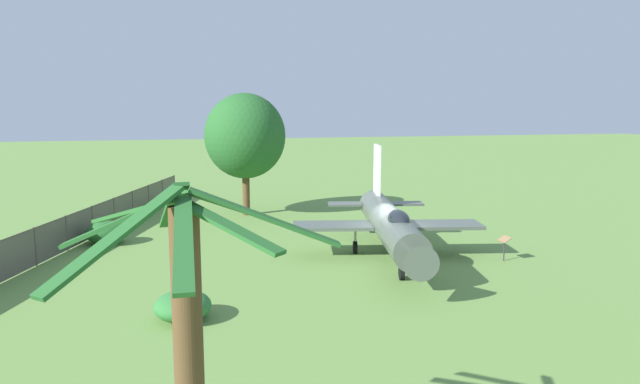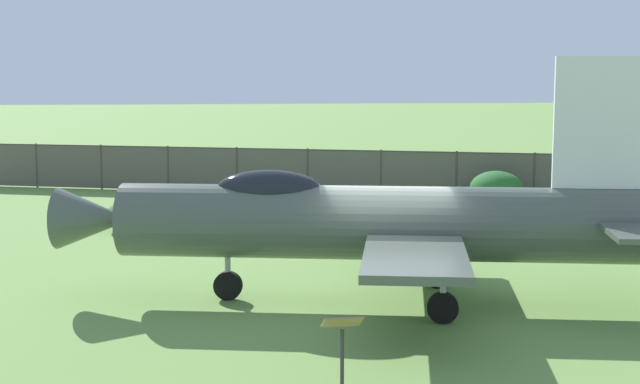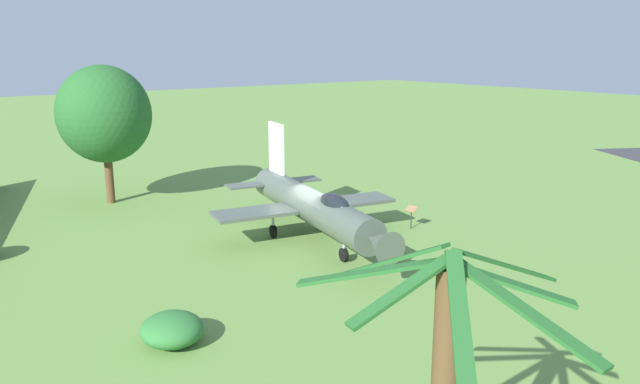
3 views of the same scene
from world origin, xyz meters
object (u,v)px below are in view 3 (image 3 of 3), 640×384
Objects in this scene: info_plaque at (411,212)px; shrub_near_fence at (172,329)px; shade_tree at (104,114)px; display_jet at (314,206)px.

shrub_near_fence is at bearing -163.84° from info_plaque.
info_plaque reaches higher than shrub_near_fence.
shade_tree is at bearing 125.97° from info_plaque.
shade_tree reaches higher than display_jet.
display_jet is 5.33m from info_plaque.
info_plaque is at bearing 16.16° from shrub_near_fence.
shade_tree is 6.90× the size of info_plaque.
display_jet is 11.31× the size of info_plaque.
shrub_near_fence is 15.05m from info_plaque.
shade_tree reaches higher than info_plaque.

